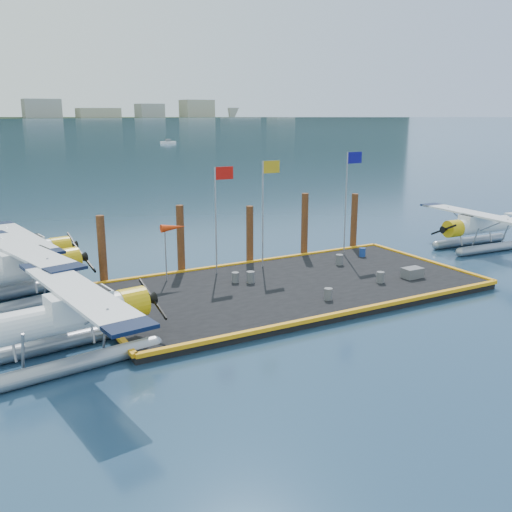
{
  "coord_description": "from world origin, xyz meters",
  "views": [
    {
      "loc": [
        -15.58,
        -24.59,
        9.32
      ],
      "look_at": [
        -0.94,
        2.0,
        1.62
      ],
      "focal_mm": 40.0,
      "sensor_mm": 36.0,
      "label": 1
    }
  ],
  "objects_px": {
    "drum_0": "(235,277)",
    "drum_5": "(251,277)",
    "windsock": "(173,229)",
    "piling_3": "(305,227)",
    "seaplane_b": "(16,273)",
    "seaplane_d": "(479,228)",
    "piling_1": "(181,241)",
    "crate": "(412,273)",
    "drum_3": "(328,294)",
    "seaplane_c": "(14,257)",
    "piling_2": "(250,237)",
    "drum_2": "(339,260)",
    "piling_4": "(354,223)",
    "drum_1": "(380,277)",
    "flagpole_yellow": "(266,197)",
    "flagpole_blue": "(349,188)",
    "drum_4": "(362,252)",
    "flagpole_red": "(219,203)",
    "seaplane_a": "(69,321)",
    "piling_0": "(102,252)"
  },
  "relations": [
    {
      "from": "drum_0",
      "to": "drum_5",
      "type": "xyz_separation_m",
      "value": [
        0.7,
        -0.43,
        0.03
      ]
    },
    {
      "from": "windsock",
      "to": "piling_3",
      "type": "distance_m",
      "value": 9.72
    },
    {
      "from": "seaplane_b",
      "to": "drum_5",
      "type": "height_order",
      "value": "seaplane_b"
    },
    {
      "from": "seaplane_d",
      "to": "piling_1",
      "type": "xyz_separation_m",
      "value": [
        -20.68,
        3.5,
        0.61
      ]
    },
    {
      "from": "crate",
      "to": "drum_3",
      "type": "bearing_deg",
      "value": -172.06
    },
    {
      "from": "seaplane_c",
      "to": "piling_2",
      "type": "relative_size",
      "value": 2.67
    },
    {
      "from": "drum_2",
      "to": "piling_4",
      "type": "distance_m",
      "value": 5.26
    },
    {
      "from": "drum_0",
      "to": "drum_1",
      "type": "relative_size",
      "value": 0.94
    },
    {
      "from": "windsock",
      "to": "drum_3",
      "type": "bearing_deg",
      "value": -52.45
    },
    {
      "from": "drum_5",
      "to": "flagpole_yellow",
      "type": "relative_size",
      "value": 0.1
    },
    {
      "from": "seaplane_d",
      "to": "drum_2",
      "type": "xyz_separation_m",
      "value": [
        -11.93,
        0.06,
        -0.78
      ]
    },
    {
      "from": "seaplane_d",
      "to": "flagpole_blue",
      "type": "bearing_deg",
      "value": 82.36
    },
    {
      "from": "piling_2",
      "to": "piling_3",
      "type": "bearing_deg",
      "value": 0.0
    },
    {
      "from": "drum_4",
      "to": "piling_2",
      "type": "bearing_deg",
      "value": 159.41
    },
    {
      "from": "drum_0",
      "to": "flagpole_yellow",
      "type": "xyz_separation_m",
      "value": [
        3.08,
        2.1,
        3.83
      ]
    },
    {
      "from": "windsock",
      "to": "piling_1",
      "type": "xyz_separation_m",
      "value": [
        1.03,
        1.6,
        -1.13
      ]
    },
    {
      "from": "drum_0",
      "to": "drum_1",
      "type": "distance_m",
      "value": 7.8
    },
    {
      "from": "drum_1",
      "to": "drum_5",
      "type": "xyz_separation_m",
      "value": [
        -6.12,
        3.36,
        0.01
      ]
    },
    {
      "from": "seaplane_b",
      "to": "drum_4",
      "type": "relative_size",
      "value": 18.94
    },
    {
      "from": "seaplane_d",
      "to": "windsock",
      "type": "xyz_separation_m",
      "value": [
        -21.7,
        1.9,
        1.74
      ]
    },
    {
      "from": "flagpole_blue",
      "to": "piling_4",
      "type": "height_order",
      "value": "flagpole_blue"
    },
    {
      "from": "drum_2",
      "to": "piling_1",
      "type": "xyz_separation_m",
      "value": [
        -8.75,
        3.45,
        1.39
      ]
    },
    {
      "from": "seaplane_d",
      "to": "drum_1",
      "type": "distance_m",
      "value": 12.89
    },
    {
      "from": "drum_5",
      "to": "piling_4",
      "type": "relative_size",
      "value": 0.15
    },
    {
      "from": "drum_1",
      "to": "drum_5",
      "type": "relative_size",
      "value": 0.96
    },
    {
      "from": "drum_1",
      "to": "flagpole_red",
      "type": "distance_m",
      "value": 9.68
    },
    {
      "from": "drum_4",
      "to": "drum_3",
      "type": "bearing_deg",
      "value": -139.42
    },
    {
      "from": "drum_5",
      "to": "crate",
      "type": "height_order",
      "value": "drum_5"
    },
    {
      "from": "seaplane_d",
      "to": "drum_3",
      "type": "bearing_deg",
      "value": 110.1
    },
    {
      "from": "seaplane_a",
      "to": "flagpole_blue",
      "type": "distance_m",
      "value": 20.2
    },
    {
      "from": "seaplane_b",
      "to": "seaplane_d",
      "type": "height_order",
      "value": "seaplane_b"
    },
    {
      "from": "piling_1",
      "to": "piling_3",
      "type": "distance_m",
      "value": 8.5
    },
    {
      "from": "flagpole_yellow",
      "to": "piling_4",
      "type": "relative_size",
      "value": 1.55
    },
    {
      "from": "drum_2",
      "to": "piling_0",
      "type": "distance_m",
      "value": 13.75
    },
    {
      "from": "piling_1",
      "to": "windsock",
      "type": "bearing_deg",
      "value": -122.66
    },
    {
      "from": "drum_3",
      "to": "piling_4",
      "type": "distance_m",
      "value": 11.9
    },
    {
      "from": "flagpole_blue",
      "to": "piling_4",
      "type": "relative_size",
      "value": 1.62
    },
    {
      "from": "flagpole_red",
      "to": "drum_1",
      "type": "bearing_deg",
      "value": -41.18
    },
    {
      "from": "seaplane_b",
      "to": "piling_4",
      "type": "relative_size",
      "value": 2.64
    },
    {
      "from": "drum_1",
      "to": "windsock",
      "type": "relative_size",
      "value": 0.19
    },
    {
      "from": "seaplane_a",
      "to": "drum_2",
      "type": "distance_m",
      "value": 17.54
    },
    {
      "from": "seaplane_b",
      "to": "windsock",
      "type": "bearing_deg",
      "value": 70.18
    },
    {
      "from": "flagpole_yellow",
      "to": "drum_0",
      "type": "bearing_deg",
      "value": -145.67
    },
    {
      "from": "drum_4",
      "to": "flagpole_yellow",
      "type": "xyz_separation_m",
      "value": [
        -6.54,
        0.93,
        3.83
      ]
    },
    {
      "from": "drum_1",
      "to": "seaplane_c",
      "type": "bearing_deg",
      "value": 148.31
    },
    {
      "from": "flagpole_yellow",
      "to": "piling_2",
      "type": "height_order",
      "value": "flagpole_yellow"
    },
    {
      "from": "drum_5",
      "to": "drum_0",
      "type": "bearing_deg",
      "value": 148.2
    },
    {
      "from": "seaplane_d",
      "to": "flagpole_yellow",
      "type": "bearing_deg",
      "value": 86.36
    },
    {
      "from": "flagpole_yellow",
      "to": "piling_0",
      "type": "distance_m",
      "value": 9.67
    },
    {
      "from": "seaplane_a",
      "to": "drum_0",
      "type": "bearing_deg",
      "value": 109.58
    }
  ]
}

